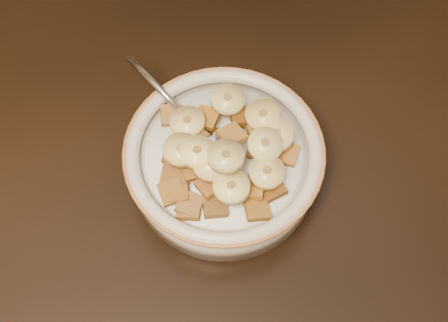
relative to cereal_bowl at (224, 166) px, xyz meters
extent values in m
cylinder|color=#C2B3A2|center=(0.00, 0.00, 0.00)|extent=(0.17, 0.17, 0.04)
cylinder|color=white|center=(0.00, 0.00, 0.02)|extent=(0.14, 0.14, 0.00)
ellipsoid|color=silver|center=(-0.02, 0.02, 0.03)|extent=(0.05, 0.05, 0.01)
cube|color=brown|center=(0.03, -0.03, 0.03)|extent=(0.02, 0.03, 0.01)
cube|color=#61320F|center=(0.03, -0.04, 0.03)|extent=(0.02, 0.02, 0.01)
cube|color=#945E1F|center=(0.03, 0.01, 0.03)|extent=(0.02, 0.02, 0.01)
cube|color=brown|center=(0.01, 0.01, 0.04)|extent=(0.03, 0.03, 0.01)
cube|color=#976521|center=(0.02, -0.06, 0.03)|extent=(0.02, 0.02, 0.01)
cube|color=brown|center=(0.03, -0.01, 0.03)|extent=(0.03, 0.03, 0.01)
cube|color=brown|center=(-0.02, -0.03, 0.03)|extent=(0.03, 0.03, 0.01)
cube|color=#905E17|center=(-0.01, 0.03, 0.04)|extent=(0.03, 0.03, 0.01)
cube|color=brown|center=(-0.05, -0.03, 0.03)|extent=(0.02, 0.02, 0.01)
cube|color=brown|center=(0.05, -0.01, 0.03)|extent=(0.03, 0.03, 0.01)
cube|color=brown|center=(-0.05, -0.02, 0.03)|extent=(0.03, 0.03, 0.01)
cube|color=brown|center=(0.02, 0.03, 0.03)|extent=(0.02, 0.02, 0.01)
cube|color=#915E32|center=(-0.02, -0.01, 0.04)|extent=(0.03, 0.03, 0.01)
cube|color=brown|center=(-0.03, -0.01, 0.04)|extent=(0.02, 0.02, 0.01)
cube|color=brown|center=(-0.02, 0.01, 0.04)|extent=(0.03, 0.03, 0.01)
cube|color=#905E18|center=(-0.05, -0.03, 0.03)|extent=(0.02, 0.02, 0.01)
cube|color=brown|center=(0.04, 0.02, 0.03)|extent=(0.02, 0.02, 0.01)
cube|color=brown|center=(-0.04, 0.00, 0.03)|extent=(0.03, 0.03, 0.01)
cube|color=brown|center=(-0.04, 0.05, 0.03)|extent=(0.02, 0.02, 0.01)
cube|color=brown|center=(-0.02, -0.05, 0.03)|extent=(0.02, 0.02, 0.01)
cube|color=brown|center=(0.03, -0.03, 0.03)|extent=(0.03, 0.03, 0.01)
cube|color=brown|center=(-0.04, -0.05, 0.03)|extent=(0.03, 0.03, 0.01)
cube|color=olive|center=(-0.04, -0.04, 0.03)|extent=(0.03, 0.03, 0.01)
cube|color=#8F4D18|center=(0.02, -0.04, 0.03)|extent=(0.03, 0.03, 0.01)
cube|color=brown|center=(-0.05, -0.01, 0.03)|extent=(0.02, 0.02, 0.01)
cube|color=brown|center=(0.03, 0.03, 0.03)|extent=(0.02, 0.02, 0.01)
cylinder|color=tan|center=(0.03, -0.03, 0.04)|extent=(0.04, 0.04, 0.01)
cylinder|color=#D6C470|center=(0.04, 0.02, 0.04)|extent=(0.03, 0.03, 0.02)
cylinder|color=#C7BF77|center=(0.00, -0.02, 0.06)|extent=(0.04, 0.04, 0.02)
cylinder|color=#E6C174|center=(-0.02, -0.02, 0.05)|extent=(0.04, 0.04, 0.01)
cylinder|color=#C8C075|center=(0.01, 0.04, 0.04)|extent=(0.04, 0.04, 0.01)
cylinder|color=#D2C079|center=(0.00, -0.04, 0.05)|extent=(0.04, 0.04, 0.01)
cylinder|color=tan|center=(-0.03, 0.03, 0.04)|extent=(0.04, 0.04, 0.01)
cylinder|color=tan|center=(0.05, 0.00, 0.04)|extent=(0.04, 0.04, 0.01)
cylinder|color=#E2D575|center=(-0.04, 0.00, 0.05)|extent=(0.03, 0.03, 0.01)
cylinder|color=#D4CB83|center=(0.03, -0.01, 0.04)|extent=(0.04, 0.04, 0.01)
cylinder|color=#FFE77B|center=(-0.02, -0.01, 0.05)|extent=(0.03, 0.03, 0.02)
camera|label=1|loc=(-0.05, -0.25, 0.51)|focal=50.00mm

